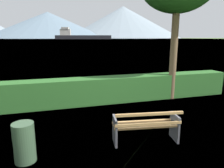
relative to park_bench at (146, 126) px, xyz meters
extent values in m
plane|color=#4C6B33|center=(0.01, 0.06, -0.42)|extent=(1400.00, 1400.00, 0.00)
plane|color=#7A99A8|center=(0.01, 307.26, -0.42)|extent=(620.00, 620.00, 0.00)
cube|color=tan|center=(-0.02, -0.13, 0.03)|extent=(1.61, 0.31, 0.04)
cube|color=tan|center=(0.01, 0.06, 0.03)|extent=(1.61, 0.31, 0.04)
cube|color=tan|center=(0.04, 0.25, 0.03)|extent=(1.61, 0.31, 0.04)
cube|color=tan|center=(-0.03, -0.21, 0.15)|extent=(1.60, 0.29, 0.06)
cube|color=tan|center=(-0.04, -0.25, 0.41)|extent=(1.60, 0.29, 0.06)
cube|color=#4C4C51|center=(-0.75, 0.15, -0.09)|extent=(0.13, 0.51, 0.68)
cube|color=#4C4C51|center=(0.76, -0.08, -0.09)|extent=(0.13, 0.51, 0.68)
cube|color=#285B23|center=(0.01, 3.51, 0.08)|extent=(10.67, 0.78, 1.01)
cylinder|color=brown|center=(2.75, 3.24, 1.55)|extent=(0.29, 0.29, 3.94)
cylinder|color=#385138|center=(-2.78, -0.02, 0.00)|extent=(0.44, 0.44, 0.85)
cube|color=#232328|center=(47.83, 308.38, 2.31)|extent=(81.08, 29.99, 5.46)
cube|color=beige|center=(22.69, 314.79, 9.41)|extent=(16.42, 12.57, 8.74)
cube|color=beige|center=(22.69, 314.79, 15.15)|extent=(12.44, 12.48, 2.73)
cone|color=slate|center=(0.01, 555.90, 31.41)|extent=(297.62, 297.62, 63.66)
cone|color=gray|center=(207.26, 586.86, 43.99)|extent=(327.30, 327.30, 88.82)
camera|label=1|loc=(-2.18, -4.36, 2.14)|focal=33.59mm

